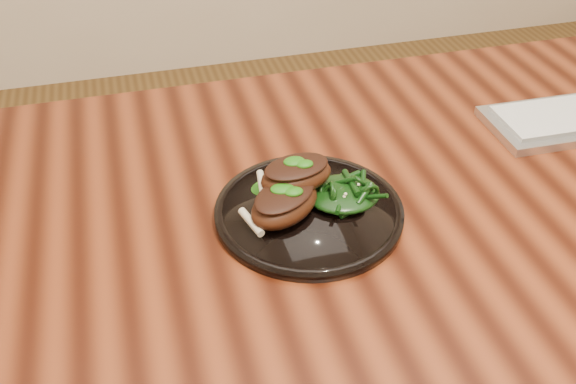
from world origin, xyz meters
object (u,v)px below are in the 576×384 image
object	(u,v)px
desk	(427,227)
lamb_chop_front	(284,202)
plate	(309,211)
greens_heap	(344,190)

from	to	relation	value
desk	lamb_chop_front	bearing A→B (deg)	-172.09
plate	greens_heap	bearing A→B (deg)	5.19
desk	plate	bearing A→B (deg)	-173.28
greens_heap	plate	bearing A→B (deg)	-174.81
desk	greens_heap	size ratio (longest dim) A/B	15.88
desk	greens_heap	distance (m)	0.19
greens_heap	lamb_chop_front	bearing A→B (deg)	-170.97
plate	lamb_chop_front	size ratio (longest dim) A/B	1.99
plate	lamb_chop_front	world-z (taller)	lamb_chop_front
plate	lamb_chop_front	distance (m)	0.05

